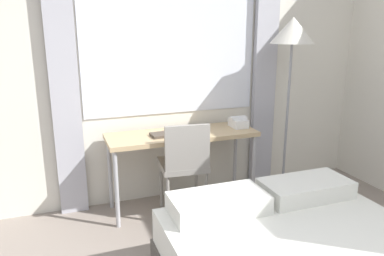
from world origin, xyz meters
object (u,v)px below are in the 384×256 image
Objects in this scene: desk at (182,140)px; desk_chair at (184,162)px; book at (164,134)px; standing_lamp at (292,41)px; telephone at (238,122)px.

desk_chair is (-0.05, -0.20, -0.14)m from desk.
desk_chair is at bearing -49.24° from book.
desk is 0.20m from book.
desk_chair is 0.50× the size of standing_lamp.
telephone reaches higher than desk.
standing_lamp reaches higher than desk.
desk is 0.25m from desk_chair.
book is (-0.14, 0.16, 0.22)m from desk_chair.
telephone is (-0.46, 0.12, -0.76)m from standing_lamp.
desk_chair is 0.70m from telephone.
desk is at bearing -179.30° from telephone.
standing_lamp reaches higher than desk_chair.
desk is at bearing 11.95° from book.
standing_lamp is 0.90m from telephone.
desk is 0.58m from telephone.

